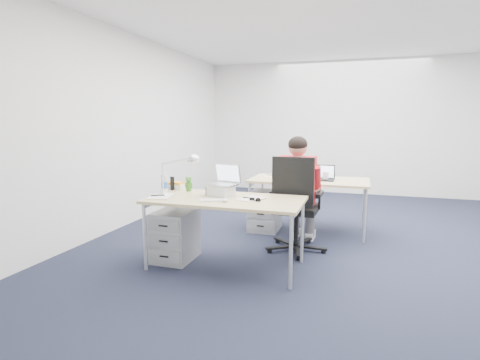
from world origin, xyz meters
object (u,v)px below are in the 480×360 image
object	(u,v)px
office_chair	(295,225)
silver_laptop	(221,181)
computer_mouse	(225,200)
book_stack	(176,185)
headphones	(221,195)
cordless_phone	(172,183)
water_bottle	(165,183)
can_koozie	(208,190)
far_cup	(326,176)
drawer_pedestal_far	(265,210)
seated_person	(299,192)
desk_far	(309,183)
desk_near	(225,203)
dark_laptop	(323,172)
desk_lamp	(174,174)
wireless_keyboard	(214,200)
bear_figurine	(189,184)
drawer_pedestal_near	(175,235)
sunglasses	(255,200)

from	to	relation	value
office_chair	silver_laptop	world-z (taller)	office_chair
computer_mouse	book_stack	size ratio (longest dim) A/B	0.46
headphones	cordless_phone	size ratio (longest dim) A/B	1.24
silver_laptop	water_bottle	xyz separation A→B (m)	(-0.66, -0.03, -0.05)
can_koozie	far_cup	world-z (taller)	far_cup
office_chair	drawer_pedestal_far	xyz separation A→B (m)	(-0.56, 0.78, -0.05)
seated_person	headphones	size ratio (longest dim) A/B	6.86
desk_far	far_cup	bearing A→B (deg)	3.44
headphones	cordless_phone	distance (m)	0.70
desk_far	desk_near	bearing A→B (deg)	-112.18
seated_person	silver_laptop	distance (m)	1.07
seated_person	dark_laptop	world-z (taller)	seated_person
cordless_phone	desk_lamp	distance (m)	0.35
cordless_phone	far_cup	size ratio (longest dim) A/B	1.38
drawer_pedestal_far	headphones	world-z (taller)	headphones
silver_laptop	water_bottle	bearing A→B (deg)	-163.12
desk_lamp	water_bottle	bearing A→B (deg)	163.44
desk_far	desk_lamp	distance (m)	2.03
desk_far	dark_laptop	xyz separation A→B (m)	(0.19, -0.03, 0.15)
dark_laptop	silver_laptop	bearing A→B (deg)	-120.71
water_bottle	silver_laptop	bearing A→B (deg)	2.48
wireless_keyboard	computer_mouse	world-z (taller)	computer_mouse
desk_far	book_stack	xyz separation A→B (m)	(-1.40, -1.25, 0.09)
bear_figurine	far_cup	xyz separation A→B (m)	(1.42, 1.34, -0.03)
bear_figurine	cordless_phone	world-z (taller)	bear_figurine
office_chair	computer_mouse	xyz separation A→B (m)	(-0.57, -0.85, 0.42)
drawer_pedestal_far	drawer_pedestal_near	bearing A→B (deg)	-114.77
water_bottle	cordless_phone	distance (m)	0.18
desk_far	seated_person	distance (m)	0.72
can_koozie	book_stack	world-z (taller)	can_koozie
wireless_keyboard	desk_far	bearing A→B (deg)	44.38
wireless_keyboard	dark_laptop	world-z (taller)	dark_laptop
desk_near	water_bottle	size ratio (longest dim) A/B	6.95
dark_laptop	far_cup	size ratio (longest dim) A/B	2.61
can_koozie	dark_laptop	distance (m)	1.81
desk_far	wireless_keyboard	xyz separation A→B (m)	(-0.72, -1.74, 0.05)
headphones	desk_lamp	bearing A→B (deg)	-168.66
computer_mouse	far_cup	xyz separation A→B (m)	(0.82, 1.77, 0.04)
silver_laptop	headphones	distance (m)	0.15
desk_far	bear_figurine	world-z (taller)	bear_figurine
wireless_keyboard	bear_figurine	bearing A→B (deg)	115.40
cordless_phone	dark_laptop	world-z (taller)	dark_laptop
desk_far	drawer_pedestal_near	world-z (taller)	desk_far
desk_far	office_chair	distance (m)	0.98
seated_person	water_bottle	size ratio (longest dim) A/B	5.82
bear_figurine	sunglasses	world-z (taller)	bear_figurine
computer_mouse	cordless_phone	size ratio (longest dim) A/B	0.55
dark_laptop	drawer_pedestal_near	bearing A→B (deg)	-131.01
sunglasses	far_cup	distance (m)	1.75
book_stack	drawer_pedestal_near	bearing A→B (deg)	-65.29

